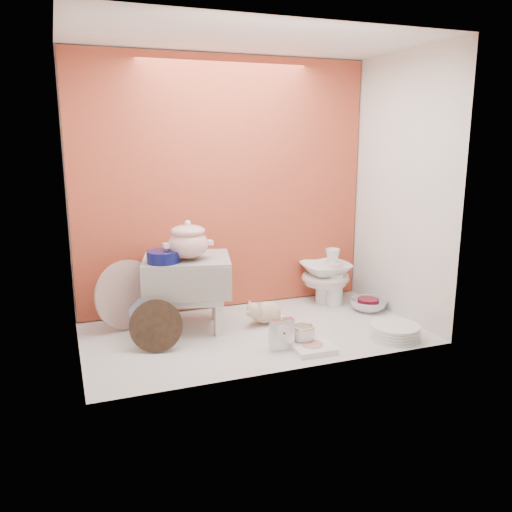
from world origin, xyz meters
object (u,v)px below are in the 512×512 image
at_px(blue_white_vase, 139,304).
at_px(gold_rim_teacup, 303,334).
at_px(dinner_plate_stack, 395,331).
at_px(crystal_bowl, 368,305).
at_px(porcelain_tower, 326,276).
at_px(mantel_clock, 282,333).
at_px(step_stool, 188,293).
at_px(floral_platter, 127,295).
at_px(soup_tureen, 188,240).
at_px(plush_pig, 266,312).

bearing_deg(blue_white_vase, gold_rim_teacup, -40.57).
height_order(dinner_plate_stack, crystal_bowl, dinner_plate_stack).
distance_m(gold_rim_teacup, porcelain_tower, 0.75).
bearing_deg(mantel_clock, step_stool, 128.99).
relative_size(step_stool, floral_platter, 1.20).
xyz_separation_m(gold_rim_teacup, dinner_plate_stack, (0.49, -0.09, -0.02)).
relative_size(gold_rim_teacup, porcelain_tower, 0.34).
height_order(gold_rim_teacup, porcelain_tower, porcelain_tower).
distance_m(soup_tureen, plush_pig, 0.61).
xyz_separation_m(step_stool, crystal_bowl, (1.09, -0.10, -0.17)).
bearing_deg(mantel_clock, porcelain_tower, 48.16).
height_order(gold_rim_teacup, crystal_bowl, gold_rim_teacup).
xyz_separation_m(step_stool, floral_platter, (-0.31, 0.12, -0.01)).
xyz_separation_m(floral_platter, crystal_bowl, (1.40, -0.22, -0.16)).
bearing_deg(porcelain_tower, dinner_plate_stack, -85.39).
relative_size(soup_tureen, dinner_plate_stack, 0.94).
relative_size(mantel_clock, crystal_bowl, 0.82).
xyz_separation_m(blue_white_vase, dinner_plate_stack, (1.23, -0.71, -0.07)).
bearing_deg(soup_tureen, crystal_bowl, -1.95).
bearing_deg(gold_rim_teacup, soup_tureen, 141.55).
bearing_deg(mantel_clock, soup_tureen, 133.06).
relative_size(floral_platter, dinner_plate_stack, 1.43).
xyz_separation_m(dinner_plate_stack, crystal_bowl, (0.11, 0.44, -0.00)).
relative_size(gold_rim_teacup, dinner_plate_stack, 0.44).
bearing_deg(dinner_plate_stack, gold_rim_teacup, 170.05).
relative_size(floral_platter, porcelain_tower, 1.10).
bearing_deg(porcelain_tower, soup_tureen, -167.67).
bearing_deg(floral_platter, mantel_clock, -40.98).
distance_m(mantel_clock, porcelain_tower, 0.83).
relative_size(blue_white_vase, dinner_plate_stack, 0.82).
bearing_deg(crystal_bowl, step_stool, 174.96).
bearing_deg(floral_platter, soup_tureen, -30.11).
bearing_deg(plush_pig, soup_tureen, 177.50).
bearing_deg(dinner_plate_stack, floral_platter, 153.12).
bearing_deg(plush_pig, crystal_bowl, 0.45).
bearing_deg(plush_pig, floral_platter, 165.61).
bearing_deg(floral_platter, dinner_plate_stack, -26.88).
distance_m(mantel_clock, dinner_plate_stack, 0.63).
height_order(floral_platter, crystal_bowl, floral_platter).
bearing_deg(soup_tureen, dinner_plate_stack, -25.83).
distance_m(floral_platter, mantel_clock, 0.89).
bearing_deg(dinner_plate_stack, plush_pig, 141.10).
distance_m(floral_platter, plush_pig, 0.77).
bearing_deg(crystal_bowl, porcelain_tower, 124.95).
distance_m(mantel_clock, gold_rim_teacup, 0.13).
bearing_deg(crystal_bowl, plush_pig, 179.20).
height_order(gold_rim_teacup, dinner_plate_stack, gold_rim_teacup).
relative_size(mantel_clock, gold_rim_teacup, 1.52).
bearing_deg(plush_pig, porcelain_tower, 26.04).
xyz_separation_m(step_stool, blue_white_vase, (-0.24, 0.18, -0.09)).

